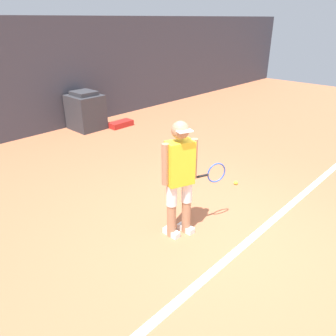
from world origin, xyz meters
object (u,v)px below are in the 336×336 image
Objects in this scene: tennis_player at (180,175)px; equipment_bag at (121,124)px; tennis_ball at (236,183)px; covered_chair at (86,111)px.

equipment_bag is at bearing 81.11° from tennis_player.
tennis_ball is at bearing -100.36° from equipment_bag.
tennis_ball is at bearing -90.50° from covered_chair.
tennis_player is 5.18m from covered_chair.
equipment_bag is (2.49, 4.33, -0.80)m from tennis_player.
tennis_ball is at bearing 28.40° from tennis_player.
tennis_player is 23.16× the size of tennis_ball.
tennis_player reaches higher than equipment_bag.
tennis_ball is 0.07× the size of covered_chair.
covered_chair is at bearing 89.50° from tennis_ball.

